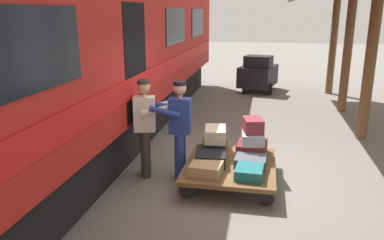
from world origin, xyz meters
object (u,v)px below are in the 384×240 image
at_px(suitcase_black_hardshell, 211,157).
at_px(porter_in_overalls, 179,127).
at_px(suitcase_gray_aluminum, 253,138).
at_px(suitcase_burgundy_valise, 253,125).
at_px(suitcase_teal_softside, 249,172).
at_px(suitcase_cream_canvas, 215,134).
at_px(suitcase_maroon_trunk, 252,149).
at_px(train_car, 56,54).
at_px(suitcase_tan_vintage, 206,169).
at_px(suitcase_olive_duffel, 215,146).
at_px(baggage_tug, 258,74).
at_px(luggage_cart, 230,166).
at_px(suitcase_slate_roller, 251,161).
at_px(porter_by_door, 146,125).

distance_m(suitcase_black_hardshell, porter_in_overalls, 0.74).
height_order(suitcase_gray_aluminum, porter_in_overalls, porter_in_overalls).
bearing_deg(suitcase_burgundy_valise, suitcase_teal_softside, 90.07).
bearing_deg(suitcase_cream_canvas, suitcase_maroon_trunk, -176.61).
height_order(train_car, suitcase_tan_vintage, train_car).
xyz_separation_m(suitcase_cream_canvas, suitcase_burgundy_valise, (-0.66, -0.05, 0.19)).
bearing_deg(suitcase_olive_duffel, baggage_tug, -94.38).
xyz_separation_m(suitcase_tan_vintage, suitcase_teal_softside, (-0.67, 0.00, -0.00)).
distance_m(suitcase_tan_vintage, suitcase_maroon_trunk, 1.19).
distance_m(luggage_cart, suitcase_cream_canvas, 0.69).
relative_size(train_car, baggage_tug, 9.13).
xyz_separation_m(luggage_cart, suitcase_teal_softside, (-0.34, 0.49, 0.13)).
height_order(suitcase_slate_roller, suitcase_gray_aluminum, suitcase_gray_aluminum).
height_order(suitcase_slate_roller, suitcase_burgundy_valise, suitcase_burgundy_valise).
height_order(suitcase_maroon_trunk, porter_by_door, porter_by_door).
height_order(suitcase_olive_duffel, suitcase_burgundy_valise, suitcase_burgundy_valise).
distance_m(suitcase_olive_duffel, suitcase_cream_canvas, 0.24).
height_order(suitcase_tan_vintage, suitcase_gray_aluminum, suitcase_gray_aluminum).
relative_size(suitcase_burgundy_valise, porter_by_door, 0.26).
bearing_deg(suitcase_teal_softside, suitcase_maroon_trunk, -90.00).
bearing_deg(suitcase_olive_duffel, suitcase_gray_aluminum, 178.21).
xyz_separation_m(suitcase_cream_canvas, porter_in_overalls, (0.57, 0.44, 0.23)).
bearing_deg(train_car, suitcase_maroon_trunk, -177.96).
xyz_separation_m(luggage_cart, suitcase_black_hardshell, (0.34, 0.00, 0.15)).
distance_m(suitcase_teal_softside, porter_by_door, 1.94).
xyz_separation_m(luggage_cart, suitcase_maroon_trunk, (-0.34, -0.49, 0.16)).
height_order(luggage_cart, porter_by_door, porter_by_door).
bearing_deg(suitcase_gray_aluminum, porter_by_door, 13.64).
relative_size(luggage_cart, suitcase_cream_canvas, 3.19).
distance_m(suitcase_maroon_trunk, porter_in_overalls, 1.40).
height_order(suitcase_black_hardshell, porter_in_overalls, porter_in_overalls).
xyz_separation_m(suitcase_olive_duffel, baggage_tug, (-0.57, -7.46, 0.17)).
distance_m(suitcase_black_hardshell, porter_by_door, 1.23).
height_order(suitcase_maroon_trunk, porter_in_overalls, porter_in_overalls).
xyz_separation_m(suitcase_black_hardshell, baggage_tug, (-0.57, -7.95, 0.19)).
relative_size(suitcase_teal_softside, suitcase_black_hardshell, 0.75).
bearing_deg(suitcase_olive_duffel, suitcase_maroon_trunk, 180.00).
relative_size(suitcase_cream_canvas, suitcase_burgundy_valise, 1.26).
relative_size(suitcase_gray_aluminum, suitcase_burgundy_valise, 1.22).
xyz_separation_m(porter_in_overalls, baggage_tug, (-1.12, -7.93, -0.30)).
distance_m(train_car, porter_by_door, 2.11).
relative_size(suitcase_teal_softside, porter_in_overalls, 0.28).
bearing_deg(suitcase_burgundy_valise, suitcase_black_hardshell, 36.69).
bearing_deg(suitcase_cream_canvas, baggage_tug, -94.25).
distance_m(suitcase_maroon_trunk, suitcase_burgundy_valise, 0.43).
bearing_deg(suitcase_cream_canvas, suitcase_slate_roller, 145.55).
bearing_deg(porter_in_overalls, suitcase_teal_softside, 157.69).
distance_m(suitcase_gray_aluminum, baggage_tug, 7.48).
xyz_separation_m(suitcase_slate_roller, suitcase_teal_softside, (0.00, 0.49, 0.00)).
xyz_separation_m(suitcase_black_hardshell, suitcase_gray_aluminum, (-0.68, -0.47, 0.23)).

